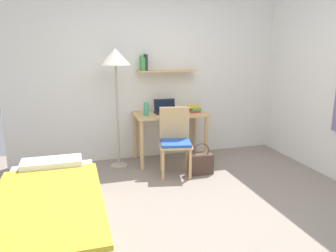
{
  "coord_description": "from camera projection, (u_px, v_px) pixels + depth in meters",
  "views": [
    {
      "loc": [
        -1.23,
        -2.82,
        1.7
      ],
      "look_at": [
        -0.24,
        0.51,
        0.85
      ],
      "focal_mm": 34.54,
      "sensor_mm": 36.0,
      "label": 1
    }
  ],
  "objects": [
    {
      "name": "desk_chair",
      "position": [
        175.0,
        139.0,
        4.38
      ],
      "size": [
        0.5,
        0.48,
        0.91
      ],
      "color": "tan",
      "rests_on": "ground_plane"
    },
    {
      "name": "ground_plane",
      "position": [
        204.0,
        215.0,
        3.37
      ],
      "size": [
        5.28,
        5.28,
        0.0
      ],
      "primitive_type": "plane",
      "color": "gray"
    },
    {
      "name": "book_stack",
      "position": [
        194.0,
        109.0,
        4.94
      ],
      "size": [
        0.2,
        0.25,
        0.09
      ],
      "color": "#D13D38",
      "rests_on": "desk"
    },
    {
      "name": "standing_lamp",
      "position": [
        115.0,
        63.0,
        4.39
      ],
      "size": [
        0.4,
        0.4,
        1.69
      ],
      "color": "#B2A893",
      "rests_on": "ground_plane"
    },
    {
      "name": "desk",
      "position": [
        170.0,
        122.0,
        4.85
      ],
      "size": [
        1.07,
        0.58,
        0.74
      ],
      "color": "tan",
      "rests_on": "ground_plane"
    },
    {
      "name": "wall_back",
      "position": [
        155.0,
        74.0,
        4.95
      ],
      "size": [
        4.4,
        0.27,
        2.6
      ],
      "color": "white",
      "rests_on": "ground_plane"
    },
    {
      "name": "bed",
      "position": [
        50.0,
        219.0,
        2.81
      ],
      "size": [
        0.9,
        1.89,
        0.54
      ],
      "color": "tan",
      "rests_on": "ground_plane"
    },
    {
      "name": "laptop",
      "position": [
        165.0,
        109.0,
        4.85
      ],
      "size": [
        0.33,
        0.21,
        0.2
      ],
      "color": "black",
      "rests_on": "desk"
    },
    {
      "name": "water_bottle",
      "position": [
        146.0,
        109.0,
        4.62
      ],
      "size": [
        0.07,
        0.07,
        0.2
      ],
      "primitive_type": "cylinder",
      "color": "#42A87F",
      "rests_on": "desk"
    },
    {
      "name": "handbag",
      "position": [
        201.0,
        163.0,
        4.42
      ],
      "size": [
        0.33,
        0.13,
        0.44
      ],
      "color": "#4C382D",
      "rests_on": "ground_plane"
    }
  ]
}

